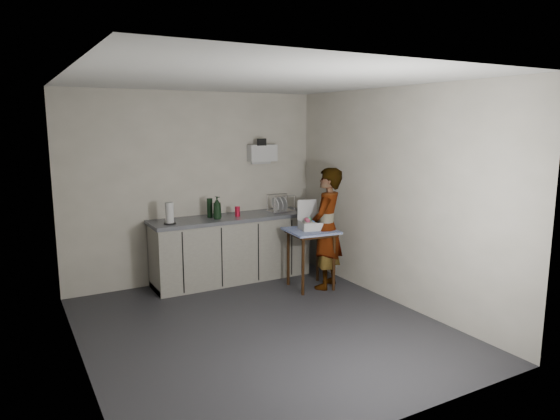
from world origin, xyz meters
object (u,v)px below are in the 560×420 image
dark_bottle (210,208)px  bakery_box (310,223)px  paper_towel (170,214)px  dish_rack (280,208)px  soap_bottle (217,208)px  soda_can (237,211)px  standing_man (327,228)px  kitchen_counter (232,250)px  side_table (311,237)px

dark_bottle → bakery_box: size_ratio=0.70×
paper_towel → dish_rack: paper_towel is taller
soap_bottle → soda_can: (0.32, 0.05, -0.09)m
dark_bottle → paper_towel: bearing=-165.4°
dark_bottle → dish_rack: size_ratio=0.74×
soda_can → dish_rack: 0.69m
soda_can → paper_towel: size_ratio=0.49×
soda_can → dark_bottle: bearing=164.4°
standing_man → paper_towel: bearing=-60.6°
soap_bottle → dish_rack: (1.01, 0.07, -0.10)m
dish_rack → soap_bottle: bearing=-176.0°
standing_man → kitchen_counter: bearing=-79.9°
side_table → bakery_box: bakery_box is taller
side_table → soap_bottle: (-1.02, 0.74, 0.37)m
kitchen_counter → soap_bottle: bearing=-160.7°
paper_towel → soap_bottle: bearing=0.8°
standing_man → dark_bottle: standing_man is taller
soap_bottle → soda_can: 0.33m
dark_bottle → bakery_box: 1.38m
soap_bottle → dish_rack: soap_bottle is taller
paper_towel → dish_rack: (1.66, 0.08, -0.07)m
soap_bottle → dark_bottle: bearing=107.4°
standing_man → bakery_box: 0.24m
standing_man → dish_rack: standing_man is taller
standing_man → soap_bottle: bearing=-71.1°
paper_towel → bakery_box: (1.67, -0.70, -0.16)m
dark_bottle → dish_rack: dark_bottle is taller
soda_can → dark_bottle: (-0.36, 0.10, 0.06)m
soda_can → bakery_box: bearing=-46.9°
paper_towel → bakery_box: 1.82m
dark_bottle → paper_towel: paper_towel is taller
dish_rack → bakery_box: (0.01, -0.78, -0.09)m
dish_rack → kitchen_counter: bearing=179.0°
side_table → soap_bottle: 1.31m
side_table → soap_bottle: soap_bottle is taller
soda_can → dark_bottle: size_ratio=0.51×
soap_bottle → dark_bottle: size_ratio=1.16×
side_table → standing_man: size_ratio=0.49×
dark_bottle → soda_can: bearing=-15.6°
soap_bottle → standing_man: bearing=-33.8°
kitchen_counter → side_table: 1.16m
dark_bottle → paper_towel: 0.63m
kitchen_counter → standing_man: standing_man is taller
kitchen_counter → soda_can: 0.56m
soda_can → dish_rack: dish_rack is taller
standing_man → soda_can: standing_man is taller
soda_can → bakery_box: (0.70, -0.75, -0.10)m
kitchen_counter → soap_bottle: (-0.24, -0.08, 0.64)m
kitchen_counter → dark_bottle: size_ratio=8.51×
side_table → paper_towel: (-1.67, 0.73, 0.35)m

